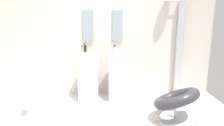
{
  "coord_description": "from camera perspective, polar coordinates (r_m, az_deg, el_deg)",
  "views": [
    {
      "loc": [
        -0.02,
        -3.13,
        1.81
      ],
      "look_at": [
        0.15,
        0.55,
        0.95
      ],
      "focal_mm": 35.12,
      "sensor_mm": 36.0,
      "label": 1
    }
  ],
  "objects": [
    {
      "name": "shower_column",
      "position": [
        5.0,
        16.99,
        4.19
      ],
      "size": [
        0.49,
        0.24,
        2.05
      ],
      "color": "#B7BABF",
      "rests_on": "ground_plane"
    },
    {
      "name": "soap_bottle_green",
      "position": [
        4.59,
        -7.16,
        3.94
      ],
      "size": [
        0.04,
        0.04,
        0.19
      ],
      "color": "#59996B",
      "rests_on": "pedestal_sink_left"
    },
    {
      "name": "soap_bottle_black",
      "position": [
        4.55,
        -6.96,
        3.69
      ],
      "size": [
        0.05,
        0.05,
        0.16
      ],
      "color": "black",
      "rests_on": "pedestal_sink_left"
    },
    {
      "name": "lounge_chair",
      "position": [
        3.88,
        16.34,
        -9.56
      ],
      "size": [
        1.1,
        1.1,
        0.65
      ],
      "color": "#B7BABF",
      "rests_on": "ground_plane"
    },
    {
      "name": "pedestal_sink_left",
      "position": [
        4.57,
        -6.19,
        -3.25
      ],
      "size": [
        0.45,
        0.45,
        1.1
      ],
      "color": "white",
      "rests_on": "ground_plane"
    },
    {
      "name": "rear_partition",
      "position": [
        4.81,
        -2.4,
        7.06
      ],
      "size": [
        4.8,
        0.1,
        2.6
      ],
      "primitive_type": "cube",
      "color": "beige",
      "rests_on": "ground_plane"
    },
    {
      "name": "towel_rack",
      "position": [
        4.03,
        -21.63,
        -4.87
      ],
      "size": [
        0.37,
        0.22,
        0.95
      ],
      "color": "#B7BABF",
      "rests_on": "ground_plane"
    },
    {
      "name": "pedestal_sink_right",
      "position": [
        4.57,
        1.63,
        -3.17
      ],
      "size": [
        0.45,
        0.45,
        1.1
      ],
      "color": "white",
      "rests_on": "ground_plane"
    },
    {
      "name": "soap_bottle_grey",
      "position": [
        4.56,
        -7.81,
        3.58
      ],
      "size": [
        0.05,
        0.05,
        0.14
      ],
      "color": "#99999E",
      "rests_on": "pedestal_sink_left"
    },
    {
      "name": "vanity_mirror_left",
      "position": [
        4.73,
        -6.25,
        9.59
      ],
      "size": [
        0.22,
        0.03,
        0.65
      ],
      "primitive_type": "cube",
      "color": "#8C9EA8"
    },
    {
      "name": "vanity_mirror_right",
      "position": [
        4.73,
        1.41,
        9.66
      ],
      "size": [
        0.22,
        0.03,
        0.65
      ],
      "primitive_type": "cube",
      "color": "#8C9EA8"
    },
    {
      "name": "soap_bottle_blue",
      "position": [
        4.58,
        0.68,
        3.81
      ],
      "size": [
        0.05,
        0.05,
        0.15
      ],
      "color": "#4C72B7",
      "rests_on": "pedestal_sink_right"
    },
    {
      "name": "soap_bottle_white",
      "position": [
        4.57,
        0.77,
        3.6
      ],
      "size": [
        0.06,
        0.06,
        0.13
      ],
      "color": "white",
      "rests_on": "pedestal_sink_right"
    }
  ]
}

